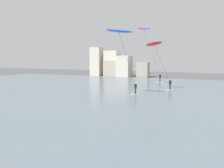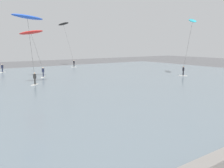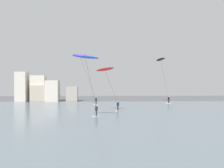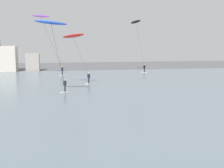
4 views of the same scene
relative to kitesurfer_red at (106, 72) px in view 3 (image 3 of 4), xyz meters
name	(u,v)px [view 3 (image 3 of 4)]	position (x,y,z in m)	size (l,w,h in m)	color
water_bay	(104,117)	(-0.38, -5.09, -6.64)	(84.00, 52.00, 0.10)	slate
far_shore_buildings	(39,90)	(-16.31, 22.85, -3.94)	(15.07, 4.73, 7.37)	beige
kitesurfer_red	(106,72)	(0.00, 0.00, 0.00)	(4.60, 4.30, 7.58)	silver
kitesurfer_blue	(86,61)	(-2.74, -7.52, 1.27)	(3.85, 4.11, 8.86)	silver
kitesurfer_purple	(81,59)	(-5.12, 12.87, 3.18)	(5.92, 2.24, 11.01)	silver
kitesurfer_black	(161,63)	(13.01, 17.05, 2.61)	(3.04, 4.58, 10.53)	silver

